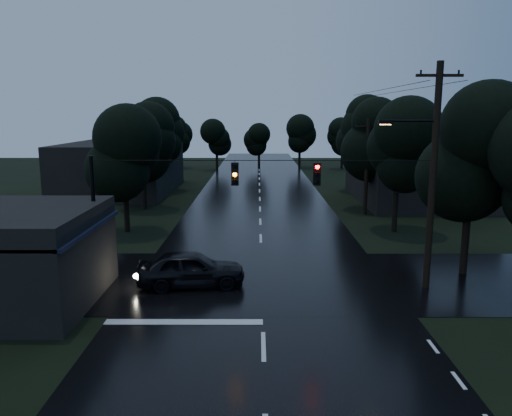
{
  "coord_description": "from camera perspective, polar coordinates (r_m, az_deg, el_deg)",
  "views": [
    {
      "loc": [
        -0.2,
        -10.77,
        7.78
      ],
      "look_at": [
        -0.29,
        15.37,
        2.86
      ],
      "focal_mm": 35.0,
      "sensor_mm": 36.0,
      "label": 1
    }
  ],
  "objects": [
    {
      "name": "building_far_left",
      "position": [
        52.88,
        -14.99,
        4.56
      ],
      "size": [
        10.0,
        16.0,
        5.0
      ],
      "primitive_type": "cube",
      "color": "black",
      "rests_on": "ground"
    },
    {
      "name": "tree_corner_near",
      "position": [
        25.93,
        23.48,
        5.83
      ],
      "size": [
        4.48,
        4.48,
        9.44
      ],
      "color": "black",
      "rests_on": "ground"
    },
    {
      "name": "tree_left_c",
      "position": [
        51.78,
        -11.07,
        8.48
      ],
      "size": [
        4.48,
        4.48,
        9.44
      ],
      "color": "black",
      "rests_on": "ground"
    },
    {
      "name": "cross_street",
      "position": [
        24.06,
        0.67,
        -8.2
      ],
      "size": [
        60.0,
        9.0,
        0.02
      ],
      "primitive_type": "cube",
      "color": "black",
      "rests_on": "ground"
    },
    {
      "name": "main_road",
      "position": [
        41.51,
        0.46,
        -0.15
      ],
      "size": [
        12.0,
        120.0,
        0.02
      ],
      "primitive_type": "cube",
      "color": "black",
      "rests_on": "ground"
    },
    {
      "name": "utility_pole_main",
      "position": [
        23.2,
        19.38,
        3.82
      ],
      "size": [
        3.5,
        0.3,
        10.0
      ],
      "color": "black",
      "rests_on": "ground"
    },
    {
      "name": "car",
      "position": [
        23.16,
        -7.39,
        -6.9
      ],
      "size": [
        5.06,
        2.51,
        1.66
      ],
      "primitive_type": "imported",
      "rotation": [
        0.0,
        0.0,
        1.69
      ],
      "color": "black",
      "rests_on": "ground"
    },
    {
      "name": "tree_left_a",
      "position": [
        34.03,
        -14.88,
        6.03
      ],
      "size": [
        3.92,
        3.92,
        8.26
      ],
      "color": "black",
      "rests_on": "ground"
    },
    {
      "name": "utility_pole_far",
      "position": [
        39.89,
        12.54,
        4.79
      ],
      "size": [
        2.0,
        0.3,
        7.5
      ],
      "color": "black",
      "rests_on": "ground"
    },
    {
      "name": "anchor_pole_left",
      "position": [
        23.45,
        -17.95,
        -1.63
      ],
      "size": [
        0.18,
        0.18,
        6.0
      ],
      "primitive_type": "cylinder",
      "color": "black",
      "rests_on": "ground"
    },
    {
      "name": "tree_left_b",
      "position": [
        41.9,
        -12.89,
        7.43
      ],
      "size": [
        4.2,
        4.2,
        8.85
      ],
      "color": "black",
      "rests_on": "ground"
    },
    {
      "name": "tree_right_a",
      "position": [
        34.11,
        15.95,
        6.62
      ],
      "size": [
        4.2,
        4.2,
        8.85
      ],
      "color": "black",
      "rests_on": "ground"
    },
    {
      "name": "tree_right_b",
      "position": [
        41.97,
        13.83,
        7.91
      ],
      "size": [
        4.48,
        4.48,
        9.44
      ],
      "color": "black",
      "rests_on": "ground"
    },
    {
      "name": "building_far_right",
      "position": [
        47.3,
        17.69,
        3.38
      ],
      "size": [
        10.0,
        14.0,
        4.4
      ],
      "primitive_type": "cube",
      "color": "black",
      "rests_on": "ground"
    },
    {
      "name": "span_signals",
      "position": [
        21.92,
        2.18,
        4.01
      ],
      "size": [
        15.0,
        0.37,
        1.12
      ],
      "color": "black",
      "rests_on": "ground"
    },
    {
      "name": "tree_right_c",
      "position": [
        51.85,
        11.91,
        8.87
      ],
      "size": [
        4.76,
        4.76,
        10.03
      ],
      "color": "black",
      "rests_on": "ground"
    }
  ]
}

